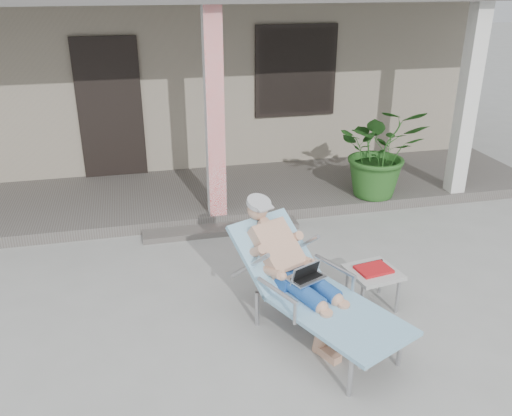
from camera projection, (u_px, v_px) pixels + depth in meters
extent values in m
plane|color=#9E9E99|center=(253.00, 312.00, 5.34)|extent=(60.00, 60.00, 0.00)
cube|color=#9F927E|center=(179.00, 61.00, 10.55)|extent=(10.00, 5.00, 3.00)
cube|color=black|center=(110.00, 109.00, 8.14)|extent=(0.95, 0.06, 2.10)
cube|color=black|center=(296.00, 71.00, 8.56)|extent=(1.20, 0.06, 1.30)
cube|color=black|center=(296.00, 71.00, 8.56)|extent=(1.32, 0.05, 1.42)
cube|color=#605B56|center=(208.00, 194.00, 7.99)|extent=(10.00, 2.00, 0.15)
cube|color=red|center=(214.00, 116.00, 6.68)|extent=(0.22, 0.22, 2.61)
cube|color=silver|center=(467.00, 102.00, 7.41)|extent=(0.22, 0.22, 2.61)
cube|color=#605B56|center=(221.00, 229.00, 6.98)|extent=(2.00, 0.30, 0.07)
cylinder|color=#B7B7BC|center=(350.00, 377.00, 4.21)|extent=(0.04, 0.04, 0.36)
cylinder|color=#B7B7BC|center=(400.00, 347.00, 4.55)|extent=(0.04, 0.04, 0.36)
cylinder|color=#B7B7BC|center=(257.00, 309.00, 5.08)|extent=(0.04, 0.04, 0.36)
cylinder|color=#B7B7BC|center=(304.00, 288.00, 5.41)|extent=(0.04, 0.04, 0.36)
cube|color=#B7B7BC|center=(338.00, 317.00, 4.62)|extent=(1.04, 1.32, 0.03)
cube|color=#9BC9F0|center=(339.00, 314.00, 4.61)|extent=(1.14, 1.40, 0.04)
cube|color=#B7B7BC|center=(275.00, 255.00, 5.16)|extent=(0.78, 0.76, 0.48)
cube|color=#9BC9F0|center=(275.00, 252.00, 5.15)|extent=(0.90, 0.86, 0.54)
cylinder|color=#AAAAAC|center=(257.00, 202.00, 5.18)|extent=(0.31, 0.31, 0.13)
cube|color=silver|center=(306.00, 278.00, 4.85)|extent=(0.39, 0.34, 0.23)
cube|color=#ACACA7|center=(373.00, 272.00, 5.31)|extent=(0.54, 0.54, 0.04)
cylinder|color=#B7B7BC|center=(362.00, 302.00, 5.19)|extent=(0.03, 0.03, 0.35)
cylinder|color=#B7B7BC|center=(397.00, 297.00, 5.26)|extent=(0.03, 0.03, 0.35)
cylinder|color=#B7B7BC|center=(347.00, 282.00, 5.52)|extent=(0.03, 0.03, 0.35)
cylinder|color=#B7B7BC|center=(381.00, 278.00, 5.60)|extent=(0.03, 0.03, 0.35)
cube|color=red|center=(374.00, 269.00, 5.30)|extent=(0.36, 0.29, 0.03)
cube|color=black|center=(368.00, 264.00, 5.41)|extent=(0.33, 0.07, 0.03)
imported|color=#26591E|center=(380.00, 151.00, 7.51)|extent=(1.42, 1.31, 1.31)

